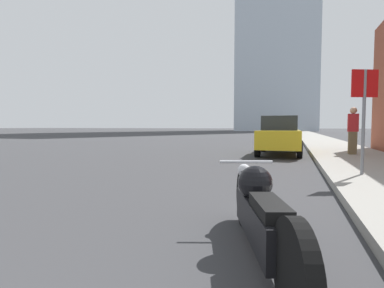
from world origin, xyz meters
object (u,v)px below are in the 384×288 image
stop_sign (364,103)px  pedestrian (353,130)px  parked_car_white (285,131)px  parked_car_yellow (280,135)px  motorcycle (260,213)px

stop_sign → pedestrian: bearing=82.4°
parked_car_white → pedestrian: 11.63m
parked_car_yellow → parked_car_white: bearing=89.8°
stop_sign → pedestrian: size_ratio=1.28×
pedestrian → parked_car_white: bearing=103.7°
parked_car_yellow → stop_sign: size_ratio=1.96×
motorcycle → parked_car_white: 21.33m
parked_car_white → pedestrian: pedestrian is taller
parked_car_yellow → parked_car_white: size_ratio=1.14×
motorcycle → parked_car_yellow: bearing=73.6°
parked_car_white → parked_car_yellow: bearing=-91.4°
motorcycle → pedestrian: (2.47, 10.03, 0.68)m
stop_sign → motorcycle: bearing=-110.6°
motorcycle → stop_sign: stop_sign is taller
parked_car_yellow → pedestrian: size_ratio=2.51×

